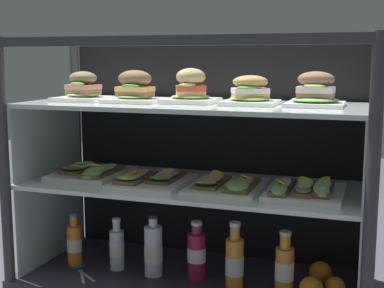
{
  "coord_description": "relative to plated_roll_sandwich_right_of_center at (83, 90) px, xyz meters",
  "views": [
    {
      "loc": [
        0.63,
        -1.84,
        0.84
      ],
      "look_at": [
        0.0,
        0.0,
        0.54
      ],
      "focal_mm": 50.83,
      "sensor_mm": 36.0,
      "label": 1
    }
  ],
  "objects": [
    {
      "name": "ground_plane",
      "position": [
        0.43,
        0.02,
        -0.74
      ],
      "size": [
        6.0,
        6.0,
        0.02
      ],
      "primitive_type": "cube",
      "color": "#423F49",
      "rests_on": "ground"
    },
    {
      "name": "case_base_deck",
      "position": [
        0.43,
        0.02,
        -0.71
      ],
      "size": [
        1.3,
        0.54,
        0.03
      ],
      "primitive_type": "cube",
      "color": "#322B39",
      "rests_on": "ground"
    },
    {
      "name": "case_frame",
      "position": [
        0.43,
        0.14,
        -0.22
      ],
      "size": [
        1.3,
        0.54,
        0.92
      ],
      "color": "#333338",
      "rests_on": "ground"
    },
    {
      "name": "riser_lower_tier",
      "position": [
        0.43,
        0.02,
        -0.52
      ],
      "size": [
        1.22,
        0.46,
        0.34
      ],
      "color": "silver",
      "rests_on": "case_base_deck"
    },
    {
      "name": "shelf_lower_glass",
      "position": [
        0.43,
        0.02,
        -0.35
      ],
      "size": [
        1.24,
        0.48,
        0.02
      ],
      "primitive_type": "cube",
      "color": "silver",
      "rests_on": "riser_lower_tier"
    },
    {
      "name": "riser_upper_tier",
      "position": [
        0.43,
        0.02,
        -0.2
      ],
      "size": [
        1.22,
        0.46,
        0.28
      ],
      "color": "silver",
      "rests_on": "shelf_lower_glass"
    },
    {
      "name": "shelf_upper_glass",
      "position": [
        0.43,
        0.02,
        -0.05
      ],
      "size": [
        1.24,
        0.48,
        0.02
      ],
      "primitive_type": "cube",
      "color": "silver",
      "rests_on": "riser_upper_tier"
    },
    {
      "name": "plated_roll_sandwich_right_of_center",
      "position": [
        0.0,
        0.0,
        0.0
      ],
      "size": [
        0.19,
        0.19,
        0.11
      ],
      "color": "white",
      "rests_on": "shelf_upper_glass"
    },
    {
      "name": "plated_roll_sandwich_near_right_corner",
      "position": [
        0.21,
        0.0,
        0.0
      ],
      "size": [
        0.2,
        0.2,
        0.12
      ],
      "color": "white",
      "rests_on": "shelf_upper_glass"
    },
    {
      "name": "plated_roll_sandwich_mid_left",
      "position": [
        0.42,
        0.04,
        0.0
      ],
      "size": [
        0.19,
        0.19,
        0.13
      ],
      "color": "white",
      "rests_on": "shelf_upper_glass"
    },
    {
      "name": "plated_roll_sandwich_left_of_center",
      "position": [
        0.64,
        0.03,
        -0.0
      ],
      "size": [
        0.19,
        0.19,
        0.1
      ],
      "color": "white",
      "rests_on": "shelf_upper_glass"
    },
    {
      "name": "plated_roll_sandwich_mid_right",
      "position": [
        0.86,
        0.04,
        0.0
      ],
      "size": [
        0.19,
        0.19,
        0.12
      ],
      "color": "white",
      "rests_on": "shelf_upper_glass"
    },
    {
      "name": "open_sandwich_tray_center",
      "position": [
        0.02,
        0.01,
        -0.32
      ],
      "size": [
        0.25,
        0.31,
        0.06
      ],
      "color": "white",
      "rests_on": "shelf_lower_glass"
    },
    {
      "name": "open_sandwich_tray_left_of_center",
      "position": [
        0.29,
        -0.03,
        -0.32
      ],
      "size": [
        0.25,
        0.31,
        0.06
      ],
      "color": "white",
      "rests_on": "shelf_lower_glass"
    },
    {
      "name": "open_sandwich_tray_near_left_corner",
      "position": [
        0.57,
        -0.02,
        -0.32
      ],
      "size": [
        0.25,
        0.31,
        0.06
      ],
      "color": "white",
      "rests_on": "shelf_lower_glass"
    },
    {
      "name": "open_sandwich_tray_near_right_corner",
      "position": [
        0.84,
        -0.03,
        -0.32
      ],
      "size": [
        0.25,
        0.31,
        0.07
      ],
      "color": "white",
      "rests_on": "shelf_lower_glass"
    },
    {
      "name": "juice_bottle_front_left_end",
      "position": [
        -0.04,
        -0.03,
        -0.61
      ],
      "size": [
        0.06,
        0.06,
        0.21
      ],
      "color": "orange",
      "rests_on": "case_base_deck"
    },
    {
      "name": "juice_bottle_front_fourth",
      "position": [
        0.13,
        -0.01,
        -0.61
      ],
      "size": [
        0.06,
        0.06,
        0.2
      ],
      "color": "white",
      "rests_on": "case_base_deck"
    },
    {
      "name": "juice_bottle_back_left",
      "position": [
        0.29,
        -0.02,
        -0.6
      ],
      "size": [
        0.07,
        0.07,
        0.23
      ],
      "color": "white",
      "rests_on": "case_base_deck"
    },
    {
      "name": "juice_bottle_tucked_behind",
      "position": [
        0.46,
        0.0,
        -0.6
      ],
      "size": [
        0.07,
        0.07,
        0.22
      ],
      "color": "#A01B4B",
      "rests_on": "case_base_deck"
    },
    {
      "name": "juice_bottle_front_right_end",
      "position": [
        0.61,
        -0.03,
        -0.6
      ],
      "size": [
        0.07,
        0.07,
        0.24
      ],
      "color": "orange",
      "rests_on": "case_base_deck"
    },
    {
      "name": "juice_bottle_front_second",
      "position": [
        0.79,
        -0.03,
        -0.6
      ],
      "size": [
        0.07,
        0.07,
        0.23
      ],
      "color": "orange",
      "rests_on": "case_base_deck"
    },
    {
      "name": "orange_fruit_beside_bottles",
      "position": [
        0.9,
        0.1,
        -0.65
      ],
      "size": [
        0.08,
        0.08,
        0.08
      ],
      "primitive_type": "sphere",
      "color": "orange",
      "rests_on": "case_base_deck"
    },
    {
      "name": "orange_fruit_rolled_forward",
      "position": [
        0.96,
        0.01,
        -0.66
      ],
      "size": [
        0.07,
        0.07,
        0.07
      ],
      "primitive_type": "sphere",
      "color": "orange",
      "rests_on": "case_base_deck"
    },
    {
      "name": "kitchen_scissors",
      "position": [
        -0.0,
        -0.07,
        -0.69
      ],
      "size": [
        0.17,
        0.17,
        0.01
      ],
      "color": "silver",
      "rests_on": "case_base_deck"
    }
  ]
}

